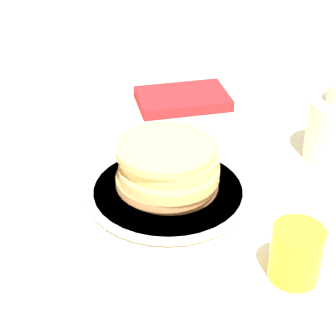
% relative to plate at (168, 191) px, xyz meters
% --- Properties ---
extents(ground_plane, '(4.00, 4.00, 0.00)m').
position_rel_plate_xyz_m(ground_plane, '(0.02, 0.02, -0.01)').
color(ground_plane, beige).
extents(plate, '(0.23, 0.23, 0.01)m').
position_rel_plate_xyz_m(plate, '(0.00, 0.00, 0.00)').
color(plate, white).
rests_on(plate, ground_plane).
extents(pancake_stack, '(0.15, 0.15, 0.07)m').
position_rel_plate_xyz_m(pancake_stack, '(0.00, 0.00, 0.04)').
color(pancake_stack, '#BD7A4A').
rests_on(pancake_stack, plate).
extents(juice_glass, '(0.06, 0.06, 0.07)m').
position_rel_plate_xyz_m(juice_glass, '(0.11, -0.19, 0.03)').
color(juice_glass, yellow).
rests_on(juice_glass, ground_plane).
extents(napkin, '(0.17, 0.11, 0.02)m').
position_rel_plate_xyz_m(napkin, '(0.09, 0.28, 0.00)').
color(napkin, red).
rests_on(napkin, ground_plane).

